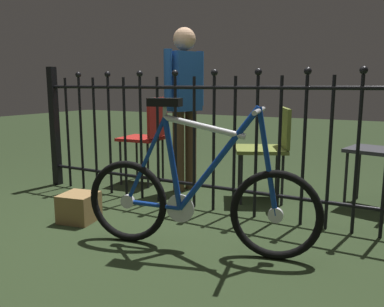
{
  "coord_description": "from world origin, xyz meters",
  "views": [
    {
      "loc": [
        1.44,
        -2.1,
        1.01
      ],
      "look_at": [
        0.18,
        0.21,
        0.55
      ],
      "focal_mm": 36.69,
      "sensor_mm": 36.0,
      "label": 1
    }
  ],
  "objects_px": {
    "chair_olive": "(270,143)",
    "display_crate": "(79,207)",
    "bicycle": "(197,199)",
    "person_visitor": "(185,96)",
    "chair_red": "(148,132)"
  },
  "relations": [
    {
      "from": "person_visitor",
      "to": "display_crate",
      "type": "distance_m",
      "value": 1.44
    },
    {
      "from": "chair_red",
      "to": "chair_olive",
      "type": "bearing_deg",
      "value": 1.67
    },
    {
      "from": "chair_olive",
      "to": "display_crate",
      "type": "height_order",
      "value": "chair_olive"
    },
    {
      "from": "chair_olive",
      "to": "display_crate",
      "type": "xyz_separation_m",
      "value": [
        -1.07,
        -1.23,
        -0.4
      ]
    },
    {
      "from": "chair_red",
      "to": "display_crate",
      "type": "height_order",
      "value": "chair_red"
    },
    {
      "from": "bicycle",
      "to": "display_crate",
      "type": "relative_size",
      "value": 5.86
    },
    {
      "from": "bicycle",
      "to": "chair_olive",
      "type": "distance_m",
      "value": 1.27
    },
    {
      "from": "chair_olive",
      "to": "display_crate",
      "type": "bearing_deg",
      "value": -131.24
    },
    {
      "from": "person_visitor",
      "to": "display_crate",
      "type": "bearing_deg",
      "value": -102.15
    },
    {
      "from": "chair_olive",
      "to": "person_visitor",
      "type": "height_order",
      "value": "person_visitor"
    },
    {
      "from": "bicycle",
      "to": "chair_red",
      "type": "relative_size",
      "value": 1.64
    },
    {
      "from": "chair_olive",
      "to": "bicycle",
      "type": "bearing_deg",
      "value": -92.43
    },
    {
      "from": "bicycle",
      "to": "person_visitor",
      "type": "bearing_deg",
      "value": 122.62
    },
    {
      "from": "person_visitor",
      "to": "display_crate",
      "type": "xyz_separation_m",
      "value": [
        -0.25,
        -1.17,
        -0.8
      ]
    },
    {
      "from": "chair_red",
      "to": "person_visitor",
      "type": "height_order",
      "value": "person_visitor"
    }
  ]
}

